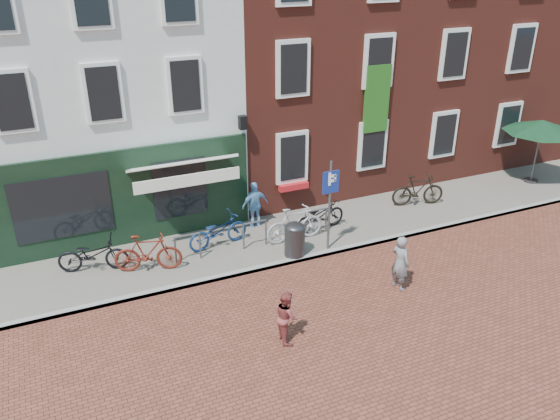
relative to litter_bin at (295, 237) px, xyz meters
name	(u,v)px	position (x,y,z in m)	size (l,w,h in m)	color
ground	(319,258)	(0.64, -0.30, -0.65)	(80.00, 80.00, 0.00)	brown
sidewalk	(325,228)	(1.64, 1.20, -0.60)	(24.00, 3.00, 0.10)	slate
building_stucco	(86,69)	(-4.36, 6.70, 3.85)	(8.00, 8.00, 9.00)	silver
building_brick_mid	(283,40)	(2.64, 6.70, 4.35)	(6.00, 8.00, 10.00)	maroon
building_brick_right	(418,31)	(8.64, 6.70, 4.35)	(6.00, 8.00, 10.00)	maroon
filler_right	(536,34)	(15.14, 6.70, 3.85)	(7.00, 8.00, 9.00)	maroon
litter_bin	(295,237)	(0.00, 0.00, 0.00)	(0.58, 0.58, 1.07)	#313133
parking_sign	(330,194)	(1.05, -0.06, 1.17)	(0.50, 0.08, 2.71)	#4C4C4F
parasol	(542,124)	(10.45, 1.38, 1.68)	(2.68, 2.68, 2.48)	#4C4C4F
woman	(400,263)	(1.81, -2.50, 0.10)	(0.55, 0.36, 1.51)	slate
boy	(286,316)	(-1.73, -3.24, -0.03)	(0.61, 0.48, 1.26)	#933C3A
cafe_person	(255,205)	(-0.36, 2.13, 0.19)	(0.87, 0.36, 1.49)	#77B2E7
bicycle_0	(93,254)	(-5.33, 1.44, -0.06)	(0.65, 1.87, 0.98)	black
bicycle_1	(148,253)	(-3.98, 0.83, -0.01)	(0.51, 1.81, 1.09)	maroon
bicycle_2	(218,231)	(-1.83, 1.38, -0.06)	(0.65, 1.87, 0.98)	navy
bicycle_3	(295,224)	(0.37, 0.79, -0.01)	(0.51, 1.81, 1.09)	#B6B6B9
bicycle_4	(319,216)	(1.33, 1.06, -0.06)	(0.65, 1.87, 0.98)	black
bicycle_5	(418,190)	(5.26, 1.40, -0.01)	(0.51, 1.81, 1.09)	black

